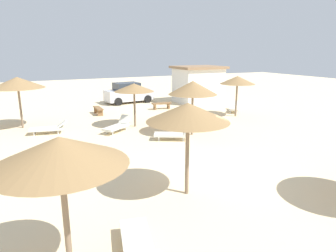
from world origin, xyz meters
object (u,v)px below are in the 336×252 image
Objects in this scene: lounger_1 at (138,244)px; bench_0 at (98,110)px; parasol_3 at (134,88)px; beach_cabana at (198,84)px; parasol_0 at (193,88)px; lounger_5 at (235,107)px; parasol_5 at (237,80)px; lounger_0 at (174,134)px; bench_1 at (162,105)px; parasol_2 at (17,83)px; lounger_3 at (118,126)px; parked_car at (128,93)px; parasol_1 at (60,152)px; lounger_2 at (49,128)px; parasol_6 at (188,113)px.

bench_0 is at bearing 79.95° from lounger_1.
parasol_3 is 0.63× the size of beach_cabana.
lounger_5 is at bearing 33.65° from parasol_0.
parasol_5 is (5.01, 2.66, -0.05)m from parasol_0.
lounger_0 reaches higher than bench_1.
lounger_3 is at bearing -33.92° from parasol_2.
bench_1 is (4.89, 4.84, 0.02)m from lounger_3.
parasol_0 is at bearing 20.30° from lounger_0.
parasol_5 is at bearing -52.30° from bench_1.
lounger_0 reaches higher than bench_0.
parasol_5 reaches higher than bench_1.
bench_0 is 0.36× the size of parked_car.
lounger_2 is at bearing 87.27° from parasol_1.
bench_1 is at bearing -1.94° from bench_0.
parasol_3 reaches higher than bench_0.
bench_0 is at bearing 89.02° from lounger_3.
parasol_1 is 17.97m from lounger_5.
lounger_3 reaches higher than lounger_5.
bench_0 is at bearing 160.17° from lounger_5.
parasol_1 is 1.88× the size of bench_1.
lounger_3 is 9.45m from parked_car.
lounger_5 is at bearing -19.83° from bench_0.
parasol_2 reaches higher than lounger_0.
beach_cabana is (13.07, 16.58, -1.04)m from parasol_1.
lounger_5 is (7.31, 4.47, -0.02)m from lounger_0.
parked_car is at bearing 108.71° from bench_1.
parasol_5 is 7.38m from lounger_0.
parasol_0 is 10.13m from lounger_1.
parasol_2 is 9.33m from lounger_0.
parasol_6 reaches higher than lounger_3.
lounger_0 is 6.79m from lounger_2.
parasol_0 is 1.05× the size of parasol_5.
parasol_2 is at bearing 167.74° from parasol_5.
parasol_5 reaches higher than parked_car.
beach_cabana reaches higher than parked_car.
lounger_2 is at bearing 161.31° from lounger_3.
parasol_1 is 4.32m from parasol_6.
beach_cabana is at bearing 83.34° from parasol_5.
lounger_5 is 0.44× the size of parked_car.
bench_1 is (4.80, -0.16, 0.00)m from bench_0.
beach_cabana is at bearing 56.84° from parasol_0.
parasol_2 is 1.61× the size of lounger_5.
parasol_1 is 0.98× the size of parasol_2.
parasol_1 is at bearing -151.33° from parasol_6.
parasol_0 is 1.43× the size of lounger_2.
lounger_1 is at bearing -100.05° from bench_0.
lounger_0 is 11.67m from parked_car.
bench_1 is at bearing 9.75° from parasol_2.
lounger_1 is 15.45m from bench_0.
lounger_2 is at bearing -177.81° from lounger_5.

